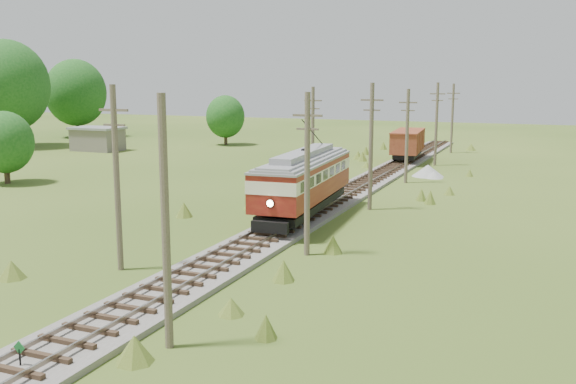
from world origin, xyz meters
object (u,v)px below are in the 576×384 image
at_px(streetcar, 304,178).
at_px(gravel_pile, 429,171).
at_px(switch_marker, 20,354).
at_px(gondola, 408,143).

xyz_separation_m(streetcar, gravel_pile, (4.27, 22.34, -2.27)).
bearing_deg(streetcar, switch_marker, -94.58).
bearing_deg(gravel_pile, streetcar, -100.81).
distance_m(switch_marker, gravel_pile, 47.23).
relative_size(streetcar, gravel_pile, 4.07).
bearing_deg(gondola, switch_marker, -95.34).
relative_size(streetcar, gondola, 1.46).
xyz_separation_m(switch_marker, gravel_pile, (4.47, 47.02, -0.10)).
bearing_deg(switch_marker, streetcar, 89.54).
distance_m(gondola, gravel_pile, 11.28).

